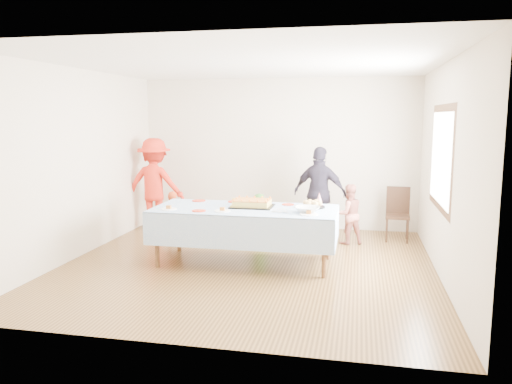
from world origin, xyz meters
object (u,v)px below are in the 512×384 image
dining_chair (398,211)px  birthday_cake (252,203)px  adult_left (155,184)px  party_table (245,212)px

dining_chair → birthday_cake: bearing=-137.1°
birthday_cake → adult_left: 2.66m
birthday_cake → adult_left: bearing=142.9°
party_table → dining_chair: (2.16, 1.82, -0.24)m
birthday_cake → dining_chair: birthday_cake is taller
birthday_cake → adult_left: (-2.12, 1.61, -0.01)m
party_table → adult_left: size_ratio=1.52×
birthday_cake → adult_left: size_ratio=0.35×
adult_left → party_table: bearing=138.8°
party_table → adult_left: (-2.04, 1.71, 0.10)m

